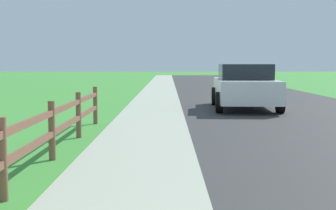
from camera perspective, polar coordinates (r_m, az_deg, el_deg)
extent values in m
plane|color=#419339|center=(25.90, 0.87, 1.65)|extent=(120.00, 120.00, 0.00)
cube|color=#353535|center=(28.18, 7.93, 1.90)|extent=(7.00, 66.00, 0.01)
cube|color=#AAB19C|center=(28.01, -5.36, 1.90)|extent=(6.00, 66.00, 0.01)
cube|color=#419339|center=(28.18, -8.40, 1.89)|extent=(5.00, 66.00, 0.00)
cylinder|color=brown|center=(5.63, -19.76, -6.32)|extent=(0.11, 0.11, 0.97)
cylinder|color=brown|center=(7.76, -14.19, -3.08)|extent=(0.11, 0.11, 0.97)
cylinder|color=brown|center=(9.95, -11.06, -1.24)|extent=(0.11, 0.11, 0.97)
cylinder|color=brown|center=(12.16, -9.06, -0.06)|extent=(0.11, 0.11, 0.97)
cube|color=brown|center=(6.69, -16.51, -4.86)|extent=(0.07, 11.29, 0.09)
cube|color=brown|center=(6.64, -16.59, -1.98)|extent=(0.07, 11.29, 0.09)
cube|color=white|center=(16.31, 9.13, 1.83)|extent=(2.13, 4.62, 0.73)
cube|color=#1E232B|center=(16.34, 9.14, 4.03)|extent=(1.79, 2.26, 0.52)
cylinder|color=black|center=(15.09, 13.32, 0.28)|extent=(0.25, 0.68, 0.67)
cylinder|color=black|center=(14.85, 6.06, 0.32)|extent=(0.25, 0.68, 0.67)
cylinder|color=black|center=(17.85, 11.65, 1.05)|extent=(0.25, 0.68, 0.67)
cylinder|color=black|center=(17.65, 5.52, 1.08)|extent=(0.25, 0.68, 0.67)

